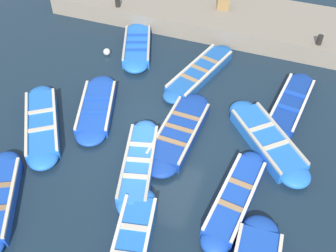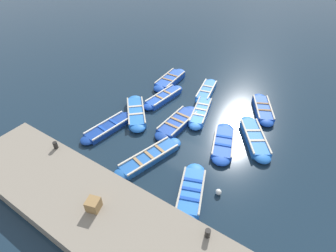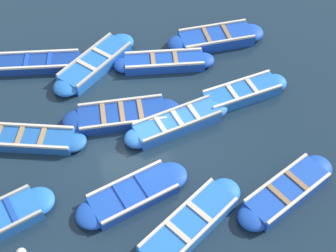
% 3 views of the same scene
% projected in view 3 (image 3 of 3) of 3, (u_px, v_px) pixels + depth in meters
% --- Properties ---
extents(ground_plane, '(120.00, 120.00, 0.00)m').
position_uv_depth(ground_plane, '(136.00, 130.00, 14.07)').
color(ground_plane, '#162838').
extents(boat_outer_left, '(3.56, 1.12, 0.45)m').
position_uv_depth(boat_outer_left, '(216.00, 38.00, 16.61)').
color(boat_outer_left, '#1947B7').
rests_on(boat_outer_left, ground).
extents(boat_inner_gap, '(3.49, 1.13, 0.40)m').
position_uv_depth(boat_inner_gap, '(164.00, 62.00, 15.81)').
color(boat_inner_gap, '#1947B7').
rests_on(boat_inner_gap, ground).
extents(boat_outer_right, '(3.94, 1.81, 0.35)m').
position_uv_depth(boat_outer_right, '(21.00, 139.00, 13.67)').
color(boat_outer_right, '#1E59AD').
rests_on(boat_outer_right, ground).
extents(boat_broadside, '(3.28, 3.09, 0.43)m').
position_uv_depth(boat_broadside, '(95.00, 63.00, 15.76)').
color(boat_broadside, blue).
rests_on(boat_broadside, ground).
extents(boat_end_of_row, '(3.60, 1.27, 0.35)m').
position_uv_depth(boat_end_of_row, '(39.00, 63.00, 15.82)').
color(boat_end_of_row, navy).
rests_on(boat_end_of_row, ground).
extents(boat_mid_row, '(3.35, 2.24, 0.41)m').
position_uv_depth(boat_mid_row, '(287.00, 191.00, 12.46)').
color(boat_mid_row, '#1947B7').
rests_on(boat_mid_row, ground).
extents(boat_near_quay, '(3.51, 2.75, 0.40)m').
position_uv_depth(boat_near_quay, '(189.00, 226.00, 11.80)').
color(boat_near_quay, blue).
rests_on(boat_near_quay, ground).
extents(boat_alongside, '(3.48, 1.58, 0.45)m').
position_uv_depth(boat_alongside, '(177.00, 123.00, 14.02)').
color(boat_alongside, blue).
rests_on(boat_alongside, ground).
extents(boat_centre, '(3.38, 1.92, 0.35)m').
position_uv_depth(boat_centre, '(133.00, 194.00, 12.43)').
color(boat_centre, '#1947B7').
rests_on(boat_centre, ground).
extents(boat_drifting, '(3.67, 1.14, 0.39)m').
position_uv_depth(boat_drifting, '(122.00, 116.00, 14.24)').
color(boat_drifting, navy).
rests_on(boat_drifting, ground).
extents(boat_tucked, '(3.31, 1.38, 0.44)m').
position_uv_depth(boat_tucked, '(242.00, 93.00, 14.82)').
color(boat_tucked, blue).
rests_on(boat_tucked, ground).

